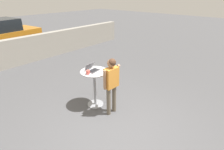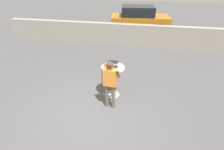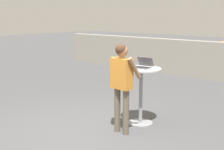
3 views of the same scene
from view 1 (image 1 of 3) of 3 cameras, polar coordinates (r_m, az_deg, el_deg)
name	(u,v)px [view 1 (image 1 of 3)]	position (r m, az deg, el deg)	size (l,w,h in m)	color
ground_plane	(116,129)	(4.47, 1.26, -17.18)	(50.00, 50.00, 0.00)	#4C4C4F
pavement_kerb	(9,54)	(8.89, -30.52, 6.03)	(13.79, 0.35, 1.22)	gray
cafe_table	(95,83)	(4.93, -5.73, -2.58)	(0.75, 0.75, 1.09)	gray
laptop	(92,69)	(4.79, -6.51, 1.94)	(0.35, 0.33, 0.20)	#515156
coffee_mug	(88,72)	(4.59, -7.89, 0.89)	(0.13, 0.10, 0.11)	#C14C42
standing_person	(111,80)	(4.44, -0.21, -1.76)	(0.54, 0.34, 1.59)	brown
parked_car_near_street	(0,35)	(11.99, -32.76, 11.04)	(4.26, 2.39, 1.70)	#B76B19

